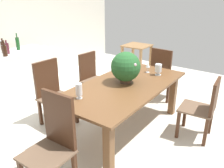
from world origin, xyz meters
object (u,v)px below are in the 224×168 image
at_px(chair_foot_end, 162,72).
at_px(crystal_vase_left, 158,69).
at_px(chair_far_right, 92,76).
at_px(crystal_vase_center_near, 136,66).
at_px(flower_centerpiece, 126,67).
at_px(side_table, 137,53).
at_px(crystal_vase_right, 79,90).
at_px(wine_glass, 148,65).
at_px(chair_near_right, 204,106).
at_px(wine_bottle_dark, 5,50).
at_px(chair_far_left, 52,90).
at_px(wine_bottle_amber, 18,43).
at_px(wine_bottle_tall, 7,48).
at_px(chair_head_end, 54,139).
at_px(kitchen_counter, 5,80).
at_px(wine_bottle_clear, 3,47).
at_px(dining_table, 124,92).

relative_size(chair_foot_end, crystal_vase_left, 5.62).
relative_size(chair_far_right, crystal_vase_center_near, 5.29).
height_order(flower_centerpiece, side_table, flower_centerpiece).
height_order(crystal_vase_right, wine_glass, crystal_vase_right).
bearing_deg(crystal_vase_center_near, chair_near_right, -94.44).
relative_size(crystal_vase_center_near, wine_bottle_dark, 0.64).
height_order(chair_foot_end, crystal_vase_right, chair_foot_end).
distance_m(chair_near_right, wine_bottle_dark, 3.30).
bearing_deg(chair_foot_end, flower_centerpiece, 91.99).
height_order(chair_far_left, wine_bottle_amber, wine_bottle_amber).
bearing_deg(crystal_vase_center_near, wine_bottle_dark, 118.95).
xyz_separation_m(chair_far_left, wine_glass, (1.13, -1.05, 0.31)).
bearing_deg(wine_bottle_tall, chair_head_end, -112.63).
height_order(chair_far_right, wine_bottle_tall, wine_bottle_tall).
xyz_separation_m(chair_near_right, wine_glass, (0.20, 1.00, 0.35)).
distance_m(crystal_vase_center_near, wine_bottle_amber, 2.29).
bearing_deg(kitchen_counter, chair_near_right, -72.92).
relative_size(chair_near_right, chair_far_left, 0.90).
distance_m(chair_foot_end, chair_far_right, 1.33).
xyz_separation_m(wine_bottle_clear, side_table, (2.61, -1.27, -0.46)).
bearing_deg(crystal_vase_center_near, wine_bottle_clear, 113.15).
bearing_deg(dining_table, crystal_vase_left, -17.77).
bearing_deg(flower_centerpiece, wine_bottle_clear, 101.16).
bearing_deg(wine_bottle_tall, chair_far_right, -54.33).
xyz_separation_m(chair_far_right, wine_bottle_tall, (-0.86, 1.20, 0.52)).
xyz_separation_m(crystal_vase_left, kitchen_counter, (-1.18, 2.44, -0.38)).
height_order(crystal_vase_center_near, wine_glass, crystal_vase_center_near).
distance_m(chair_foot_end, flower_centerpiece, 1.33).
xyz_separation_m(crystal_vase_center_near, wine_bottle_clear, (-0.95, 2.22, 0.20)).
height_order(chair_far_left, kitchen_counter, chair_far_left).
bearing_deg(crystal_vase_right, flower_centerpiece, -12.35).
relative_size(chair_far_left, chair_foot_end, 1.00).
xyz_separation_m(crystal_vase_center_near, crystal_vase_right, (-1.27, 0.06, 0.01)).
height_order(chair_near_right, crystal_vase_center_near, crystal_vase_center_near).
bearing_deg(chair_foot_end, chair_far_right, 43.42).
distance_m(chair_far_right, kitchen_counter, 1.57).
distance_m(kitchen_counter, wine_bottle_dark, 0.59).
distance_m(dining_table, kitchen_counter, 2.30).
bearing_deg(wine_bottle_amber, crystal_vase_center_near, -72.70).
height_order(flower_centerpiece, wine_bottle_tall, flower_centerpiece).
height_order(chair_far_right, crystal_vase_center_near, chair_far_right).
bearing_deg(crystal_vase_left, crystal_vase_center_near, 104.36).
bearing_deg(crystal_vase_right, crystal_vase_left, -16.77).
bearing_deg(chair_far_right, kitchen_counter, 133.34).
bearing_deg(dining_table, chair_near_right, -65.07).
bearing_deg(side_table, crystal_vase_left, -140.46).
bearing_deg(wine_glass, crystal_vase_center_near, 125.83).
height_order(chair_head_end, chair_foot_end, chair_head_end).
distance_m(chair_head_end, wine_glass, 2.01).
xyz_separation_m(wine_glass, wine_bottle_tall, (-1.07, 2.24, 0.18)).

